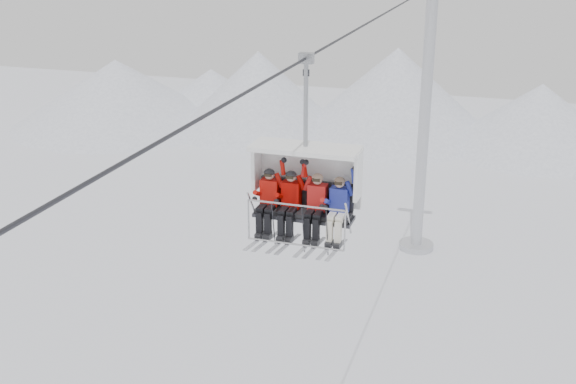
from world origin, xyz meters
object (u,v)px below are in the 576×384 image
(chairlift_carrier, at_px, (307,178))
(skier_center_right, at_px, (316,204))
(skier_center_left, at_px, (290,201))
(skier_far_right, at_px, (338,208))
(lift_tower_right, at_px, (423,142))
(skier_far_left, at_px, (268,199))

(chairlift_carrier, relative_size, skier_center_right, 2.36)
(skier_center_left, distance_m, skier_far_right, 1.08)
(lift_tower_right, bearing_deg, skier_center_right, -89.18)
(skier_center_left, height_order, skier_center_right, same)
(skier_center_left, xyz_separation_m, skier_far_right, (1.08, -0.00, -0.01))
(lift_tower_right, distance_m, skier_far_right, 21.44)
(skier_center_left, bearing_deg, skier_center_right, 0.00)
(skier_far_left, distance_m, skier_center_right, 1.09)
(chairlift_carrier, height_order, skier_far_right, chairlift_carrier)
(chairlift_carrier, distance_m, skier_far_right, 0.97)
(chairlift_carrier, relative_size, skier_far_left, 2.36)
(lift_tower_right, bearing_deg, skier_far_left, -92.15)
(lift_tower_right, relative_size, skier_center_left, 7.99)
(skier_far_right, bearing_deg, skier_far_left, 179.88)
(chairlift_carrier, xyz_separation_m, skier_far_right, (0.79, -0.31, -0.48))
(skier_center_right, bearing_deg, skier_center_left, 180.00)
(skier_far_left, relative_size, skier_center_left, 1.00)
(lift_tower_right, distance_m, chairlift_carrier, 21.23)
(chairlift_carrier, relative_size, skier_center_left, 2.36)
(skier_center_right, xyz_separation_m, skier_far_right, (0.49, -0.00, -0.01))
(skier_far_left, bearing_deg, chairlift_carrier, 21.15)
(lift_tower_right, height_order, skier_far_left, lift_tower_right)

